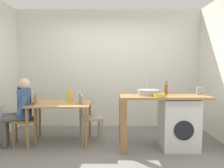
{
  "coord_description": "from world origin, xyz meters",
  "views": [
    {
      "loc": [
        0.08,
        -3.44,
        1.42
      ],
      "look_at": [
        0.06,
        0.45,
        1.1
      ],
      "focal_mm": 35.53,
      "sensor_mm": 36.0,
      "label": 1
    }
  ],
  "objects_px": {
    "vase": "(71,96)",
    "chair_opposite": "(88,115)",
    "seated_person": "(21,108)",
    "chair_person_seat": "(31,116)",
    "dining_table": "(62,108)",
    "washing_machine": "(179,123)",
    "bottle_tall_green": "(167,88)",
    "mixing_bowl": "(160,95)",
    "utensil_crock": "(201,91)"
  },
  "relations": [
    {
      "from": "chair_opposite",
      "to": "bottle_tall_green",
      "type": "bearing_deg",
      "value": 67.24
    },
    {
      "from": "seated_person",
      "to": "chair_opposite",
      "type": "bearing_deg",
      "value": -97.65
    },
    {
      "from": "washing_machine",
      "to": "vase",
      "type": "bearing_deg",
      "value": 169.92
    },
    {
      "from": "bottle_tall_green",
      "to": "washing_machine",
      "type": "bearing_deg",
      "value": -14.0
    },
    {
      "from": "dining_table",
      "to": "vase",
      "type": "bearing_deg",
      "value": 33.69
    },
    {
      "from": "washing_machine",
      "to": "chair_opposite",
      "type": "bearing_deg",
      "value": 170.24
    },
    {
      "from": "utensil_crock",
      "to": "chair_opposite",
      "type": "bearing_deg",
      "value": 173.52
    },
    {
      "from": "chair_person_seat",
      "to": "vase",
      "type": "xyz_separation_m",
      "value": [
        0.7,
        0.18,
        0.35
      ]
    },
    {
      "from": "chair_opposite",
      "to": "bottle_tall_green",
      "type": "xyz_separation_m",
      "value": [
        1.4,
        -0.22,
        0.52
      ]
    },
    {
      "from": "chair_opposite",
      "to": "utensil_crock",
      "type": "relative_size",
      "value": 3.0
    },
    {
      "from": "washing_machine",
      "to": "mixing_bowl",
      "type": "relative_size",
      "value": 4.41
    },
    {
      "from": "dining_table",
      "to": "utensil_crock",
      "type": "xyz_separation_m",
      "value": [
        2.46,
        -0.19,
        0.35
      ]
    },
    {
      "from": "mixing_bowl",
      "to": "vase",
      "type": "distance_m",
      "value": 1.65
    },
    {
      "from": "chair_person_seat",
      "to": "utensil_crock",
      "type": "bearing_deg",
      "value": -107.26
    },
    {
      "from": "chair_person_seat",
      "to": "seated_person",
      "type": "height_order",
      "value": "seated_person"
    },
    {
      "from": "utensil_crock",
      "to": "vase",
      "type": "height_order",
      "value": "utensil_crock"
    },
    {
      "from": "chair_person_seat",
      "to": "vase",
      "type": "relative_size",
      "value": 3.98
    },
    {
      "from": "bottle_tall_green",
      "to": "vase",
      "type": "distance_m",
      "value": 1.76
    },
    {
      "from": "dining_table",
      "to": "washing_machine",
      "type": "bearing_deg",
      "value": -6.68
    },
    {
      "from": "chair_person_seat",
      "to": "mixing_bowl",
      "type": "xyz_separation_m",
      "value": [
        2.25,
        -0.36,
        0.44
      ]
    },
    {
      "from": "washing_machine",
      "to": "vase",
      "type": "xyz_separation_m",
      "value": [
        -1.94,
        0.34,
        0.42
      ]
    },
    {
      "from": "chair_opposite",
      "to": "washing_machine",
      "type": "height_order",
      "value": "chair_opposite"
    },
    {
      "from": "dining_table",
      "to": "chair_person_seat",
      "type": "bearing_deg",
      "value": -171.64
    },
    {
      "from": "chair_opposite",
      "to": "mixing_bowl",
      "type": "xyz_separation_m",
      "value": [
        1.23,
        -0.47,
        0.44
      ]
    },
    {
      "from": "chair_opposite",
      "to": "utensil_crock",
      "type": "xyz_separation_m",
      "value": [
        1.98,
        -0.22,
        0.48
      ]
    },
    {
      "from": "seated_person",
      "to": "mixing_bowl",
      "type": "relative_size",
      "value": 6.16
    },
    {
      "from": "bottle_tall_green",
      "to": "vase",
      "type": "xyz_separation_m",
      "value": [
        -1.73,
        0.29,
        -0.17
      ]
    },
    {
      "from": "seated_person",
      "to": "bottle_tall_green",
      "type": "xyz_separation_m",
      "value": [
        2.58,
        -0.07,
        0.35
      ]
    },
    {
      "from": "dining_table",
      "to": "mixing_bowl",
      "type": "relative_size",
      "value": 5.65
    },
    {
      "from": "chair_person_seat",
      "to": "bottle_tall_green",
      "type": "height_order",
      "value": "bottle_tall_green"
    },
    {
      "from": "chair_person_seat",
      "to": "mixing_bowl",
      "type": "relative_size",
      "value": 4.62
    },
    {
      "from": "dining_table",
      "to": "bottle_tall_green",
      "type": "xyz_separation_m",
      "value": [
        1.88,
        -0.19,
        0.38
      ]
    },
    {
      "from": "dining_table",
      "to": "chair_opposite",
      "type": "relative_size",
      "value": 1.22
    },
    {
      "from": "vase",
      "to": "chair_opposite",
      "type": "bearing_deg",
      "value": -11.65
    },
    {
      "from": "dining_table",
      "to": "chair_opposite",
      "type": "height_order",
      "value": "chair_opposite"
    },
    {
      "from": "dining_table",
      "to": "chair_person_seat",
      "type": "xyz_separation_m",
      "value": [
        -0.55,
        -0.08,
        -0.14
      ]
    },
    {
      "from": "chair_opposite",
      "to": "utensil_crock",
      "type": "height_order",
      "value": "utensil_crock"
    },
    {
      "from": "mixing_bowl",
      "to": "utensil_crock",
      "type": "relative_size",
      "value": 0.65
    },
    {
      "from": "vase",
      "to": "utensil_crock",
      "type": "bearing_deg",
      "value": -7.23
    },
    {
      "from": "chair_person_seat",
      "to": "mixing_bowl",
      "type": "bearing_deg",
      "value": -114.25
    },
    {
      "from": "seated_person",
      "to": "mixing_bowl",
      "type": "height_order",
      "value": "seated_person"
    },
    {
      "from": "dining_table",
      "to": "seated_person",
      "type": "bearing_deg",
      "value": -170.12
    },
    {
      "from": "chair_opposite",
      "to": "washing_machine",
      "type": "xyz_separation_m",
      "value": [
        1.61,
        -0.28,
        -0.08
      ]
    },
    {
      "from": "chair_opposite",
      "to": "washing_machine",
      "type": "bearing_deg",
      "value": 66.59
    },
    {
      "from": "dining_table",
      "to": "bottle_tall_green",
      "type": "relative_size",
      "value": 4.68
    },
    {
      "from": "chair_opposite",
      "to": "mixing_bowl",
      "type": "relative_size",
      "value": 4.62
    },
    {
      "from": "seated_person",
      "to": "washing_machine",
      "type": "distance_m",
      "value": 2.81
    },
    {
      "from": "vase",
      "to": "dining_table",
      "type": "bearing_deg",
      "value": -146.31
    },
    {
      "from": "seated_person",
      "to": "bottle_tall_green",
      "type": "height_order",
      "value": "seated_person"
    },
    {
      "from": "chair_person_seat",
      "to": "chair_opposite",
      "type": "bearing_deg",
      "value": -98.84
    }
  ]
}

